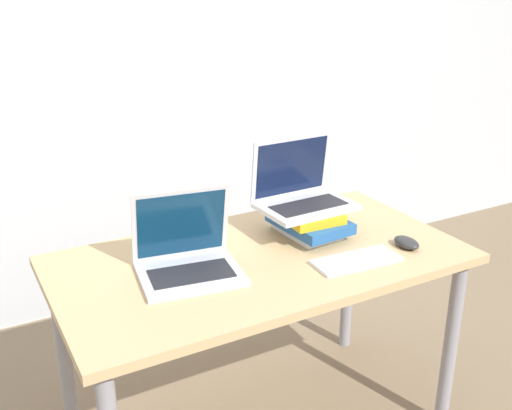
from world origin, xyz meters
TOP-DOWN VIEW (x-y plane):
  - wall_back at (0.00, 1.56)m, footprint 8.00×0.05m
  - desk at (0.00, 0.36)m, footprint 1.33×0.72m
  - laptop_left at (-0.25, 0.36)m, footprint 0.34×0.30m
  - book_stack at (0.23, 0.43)m, footprint 0.21×0.29m
  - laptop_on_books at (0.23, 0.47)m, footprint 0.33×0.24m
  - wireless_keyboard at (0.24, 0.17)m, footprint 0.29×0.13m
  - mouse at (0.46, 0.18)m, footprint 0.06×0.10m

SIDE VIEW (x-z plane):
  - desk at x=0.00m, z-range 0.27..0.98m
  - wireless_keyboard at x=0.24m, z-range 0.71..0.72m
  - mouse at x=0.46m, z-range 0.71..0.75m
  - book_stack at x=0.23m, z-range 0.71..0.81m
  - laptop_left at x=-0.25m, z-range 0.63..0.89m
  - laptop_on_books at x=0.23m, z-range 0.74..0.97m
  - wall_back at x=0.00m, z-range 0.00..2.70m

